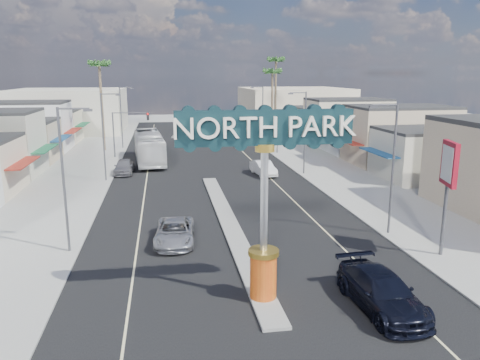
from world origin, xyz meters
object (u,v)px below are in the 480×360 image
object	(u,v)px
traffic_signal_right	(265,123)
city_bus	(149,147)
traffic_signal_left	(127,125)
palm_right_mid	(272,75)
streetlight_l_mid	(105,132)
car_parked_right	(263,168)
palm_left_far	(99,69)
car_parked_left	(124,166)
bank_pylon_sign	(449,170)
streetlight_r_far	(262,112)
streetlight_l_near	(66,173)
streetlight_r_near	(391,163)
streetlight_l_far	(122,114)
suv_right	(382,292)
palm_right_far	(276,65)
streetlight_r_mid	(304,129)
suv_left	(175,232)
gateway_sign	(264,183)

from	to	relation	value
traffic_signal_right	city_bus	world-z (taller)	traffic_signal_right
traffic_signal_left	palm_right_mid	distance (m)	26.01
streetlight_l_mid	car_parked_right	bearing A→B (deg)	1.26
palm_left_far	car_parked_left	world-z (taller)	palm_left_far
car_parked_left	bank_pylon_sign	world-z (taller)	bank_pylon_sign
streetlight_r_far	streetlight_l_mid	bearing A→B (deg)	-133.48
streetlight_l_near	streetlight_r_near	bearing A→B (deg)	0.00
streetlight_l_far	palm_left_far	world-z (taller)	palm_left_far
traffic_signal_left	car_parked_right	xyz separation A→B (m)	(15.28, -13.63, -3.48)
suv_right	streetlight_r_far	bearing A→B (deg)	80.74
streetlight_l_mid	palm_right_far	bearing A→B (deg)	51.52
streetlight_r_mid	car_parked_left	xyz separation A→B (m)	(-19.43, 3.51, -4.24)
car_parked_left	traffic_signal_right	bearing A→B (deg)	33.20
suv_left	bank_pylon_sign	distance (m)	17.33
streetlight_r_mid	streetlight_r_far	bearing A→B (deg)	90.00
gateway_sign	streetlight_l_mid	bearing A→B (deg)	110.42
streetlight_l_near	car_parked_right	xyz separation A→B (m)	(16.53, 20.36, -4.27)
traffic_signal_right	streetlight_l_far	bearing A→B (deg)	157.80
traffic_signal_right	streetlight_r_far	size ratio (longest dim) A/B	0.67
traffic_signal_left	streetlight_r_far	world-z (taller)	streetlight_r_far
gateway_sign	streetlight_r_far	distance (m)	51.10
palm_right_far	car_parked_left	distance (m)	39.01
palm_right_far	car_parked_right	size ratio (longest dim) A/B	2.92
streetlight_r_far	bank_pylon_sign	size ratio (longest dim) A/B	1.30
gateway_sign	streetlight_l_near	bearing A→B (deg)	142.45
streetlight_r_mid	city_bus	world-z (taller)	streetlight_r_mid
suv_left	city_bus	bearing A→B (deg)	98.71
palm_right_far	suv_right	world-z (taller)	palm_right_far
palm_right_far	streetlight_r_mid	bearing A→B (deg)	-98.12
streetlight_r_near	streetlight_r_far	xyz separation A→B (m)	(0.00, 42.00, 0.00)
city_bus	streetlight_l_mid	bearing A→B (deg)	-116.14
streetlight_l_mid	palm_right_mid	bearing A→B (deg)	47.97
streetlight_l_near	streetlight_l_mid	world-z (taller)	same
palm_left_far	streetlight_r_far	bearing A→B (deg)	4.88
streetlight_l_near	palm_right_mid	xyz separation A→B (m)	(23.43, 46.00, 5.54)
suv_left	car_parked_left	distance (m)	23.32
traffic_signal_right	streetlight_r_near	size ratio (longest dim) A/B	0.67
gateway_sign	bank_pylon_sign	distance (m)	12.46
traffic_signal_right	streetlight_l_mid	xyz separation A→B (m)	(-19.62, -13.99, 0.79)
streetlight_r_near	car_parked_right	xyz separation A→B (m)	(-4.34, 20.36, -4.27)
car_parked_left	car_parked_right	size ratio (longest dim) A/B	1.00
streetlight_l_mid	car_parked_left	distance (m)	5.68
palm_right_far	car_parked_right	bearing A→B (deg)	-105.72
streetlight_r_mid	suv_left	distance (m)	24.51
streetlight_r_far	gateway_sign	bearing A→B (deg)	-101.78
streetlight_l_near	palm_right_far	size ratio (longest dim) A/B	0.64
streetlight_l_near	streetlight_r_mid	world-z (taller)	same
streetlight_r_mid	palm_left_far	size ratio (longest dim) A/B	0.69
streetlight_l_far	palm_right_far	world-z (taller)	palm_right_far
traffic_signal_left	palm_right_far	xyz separation A→B (m)	(24.18, 18.01, 8.11)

